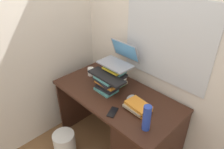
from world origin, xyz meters
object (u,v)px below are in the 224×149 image
object	(u,v)px
water_bottle	(147,118)
cell_phone	(113,112)
computer_mouse	(131,98)
wastebasket	(65,144)
desk	(138,138)
book_stack_keyboard_riser	(107,84)
book_stack_tall	(115,75)
mug	(91,72)
keyboard	(106,77)
laptop	(119,58)
book_stack_side	(138,107)

from	to	relation	value
water_bottle	cell_phone	world-z (taller)	water_bottle
computer_mouse	wastebasket	distance (m)	0.97
desk	book_stack_keyboard_riser	xyz separation A→B (m)	(-0.45, -0.00, 0.43)
water_bottle	cell_phone	xyz separation A→B (m)	(-0.33, -0.06, -0.11)
book_stack_tall	computer_mouse	xyz separation A→B (m)	(0.29, -0.07, -0.10)
book_stack_keyboard_riser	computer_mouse	bearing A→B (deg)	14.77
book_stack_tall	book_stack_keyboard_riser	size ratio (longest dim) A/B	0.97
cell_phone	mug	bearing A→B (deg)	133.29
desk	wastebasket	world-z (taller)	desk
desk	computer_mouse	size ratio (longest dim) A/B	12.82
mug	book_stack_keyboard_riser	bearing A→B (deg)	-12.75
book_stack_keyboard_riser	keyboard	size ratio (longest dim) A/B	0.61
book_stack_tall	cell_phone	distance (m)	0.46
desk	laptop	distance (m)	0.83
book_stack_side	cell_phone	size ratio (longest dim) A/B	1.76
book_stack_tall	computer_mouse	size ratio (longest dim) A/B	2.40
computer_mouse	water_bottle	distance (m)	0.41
desk	wastebasket	distance (m)	0.86
book_stack_keyboard_riser	keyboard	xyz separation A→B (m)	(0.00, -0.00, 0.09)
mug	water_bottle	size ratio (longest dim) A/B	0.46
keyboard	wastebasket	bearing A→B (deg)	-116.17
book_stack_side	computer_mouse	size ratio (longest dim) A/B	2.30
cell_phone	water_bottle	bearing A→B (deg)	-13.73
desk	cell_phone	world-z (taller)	cell_phone
mug	desk	bearing A→B (deg)	-5.59
desk	water_bottle	size ratio (longest dim) A/B	5.72
book_stack_keyboard_riser	water_bottle	world-z (taller)	water_bottle
cell_phone	wastebasket	xyz separation A→B (m)	(-0.51, -0.26, -0.64)
cell_phone	computer_mouse	bearing A→B (deg)	70.05
cell_phone	wastebasket	world-z (taller)	cell_phone
book_stack_tall	book_stack_side	bearing A→B (deg)	-17.65
computer_mouse	water_bottle	world-z (taller)	water_bottle
keyboard	cell_phone	bearing A→B (deg)	-33.77
desk	book_stack_side	xyz separation A→B (m)	(-0.03, -0.00, 0.39)
mug	cell_phone	size ratio (longest dim) A/B	0.79
desk	book_stack_tall	bearing A→B (deg)	163.93
mug	book_stack_side	bearing A→B (deg)	-6.08
computer_mouse	wastebasket	world-z (taller)	computer_mouse
water_bottle	wastebasket	world-z (taller)	water_bottle
book_stack_tall	laptop	bearing A→B (deg)	90.52
desk	book_stack_keyboard_riser	distance (m)	0.63
laptop	cell_phone	xyz separation A→B (m)	(0.30, -0.39, -0.29)
book_stack_keyboard_riser	keyboard	bearing A→B (deg)	-83.99
laptop	book_stack_tall	bearing A→B (deg)	-89.48
laptop	water_bottle	size ratio (longest dim) A/B	1.49
keyboard	book_stack_tall	bearing A→B (deg)	98.76
book_stack_keyboard_riser	mug	xyz separation A→B (m)	(-0.35, 0.08, -0.03)
computer_mouse	book_stack_side	bearing A→B (deg)	-26.07
book_stack_keyboard_riser	book_stack_tall	bearing A→B (deg)	98.41
book_stack_side	cell_phone	xyz separation A→B (m)	(-0.13, -0.19, -0.03)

